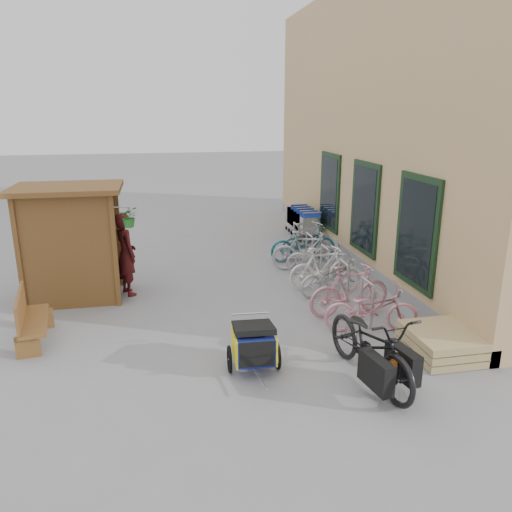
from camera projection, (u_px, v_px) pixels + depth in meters
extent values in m
plane|color=gray|center=(245.00, 334.00, 8.96)|extent=(80.00, 80.00, 0.00)
cube|color=tan|center=(452.00, 124.00, 13.43)|extent=(6.00, 13.00, 7.00)
cube|color=gray|center=(343.00, 249.00, 13.82)|extent=(0.18, 13.00, 0.30)
cube|color=black|center=(417.00, 232.00, 9.63)|extent=(0.06, 1.50, 2.20)
cube|color=black|center=(415.00, 232.00, 9.63)|extent=(0.02, 1.25, 1.95)
cube|color=black|center=(365.00, 208.00, 11.98)|extent=(0.06, 1.50, 2.20)
cube|color=black|center=(363.00, 208.00, 11.98)|extent=(0.02, 1.25, 1.95)
cube|color=black|center=(330.00, 192.00, 14.33)|extent=(0.06, 1.50, 2.20)
cube|color=black|center=(329.00, 192.00, 14.33)|extent=(0.02, 1.25, 1.95)
cube|color=brown|center=(19.00, 257.00, 9.60)|extent=(0.09, 0.09, 2.30)
cube|color=brown|center=(115.00, 252.00, 9.94)|extent=(0.09, 0.09, 2.30)
cube|color=brown|center=(34.00, 240.00, 10.82)|extent=(0.09, 0.09, 2.30)
cube|color=brown|center=(119.00, 236.00, 11.16)|extent=(0.09, 0.09, 2.30)
cube|color=brown|center=(28.00, 248.00, 10.21)|extent=(0.05, 1.30, 2.30)
cube|color=brown|center=(68.00, 254.00, 9.80)|extent=(1.80, 0.05, 2.30)
cube|color=brown|center=(77.00, 238.00, 10.96)|extent=(1.80, 0.05, 2.30)
cube|color=brown|center=(66.00, 188.00, 10.04)|extent=(2.15, 1.65, 0.10)
cube|color=brown|center=(64.00, 258.00, 10.41)|extent=(1.30, 1.15, 0.04)
cube|color=brown|center=(61.00, 230.00, 10.24)|extent=(1.30, 1.15, 0.04)
cylinder|color=#A5A8AD|center=(121.00, 207.00, 9.72)|extent=(0.36, 0.02, 0.02)
imported|color=#276F26|center=(130.00, 217.00, 9.80)|extent=(0.38, 0.33, 0.42)
cylinder|color=#A5A8AD|center=(372.00, 308.00, 9.04)|extent=(0.05, 0.05, 0.84)
cylinder|color=#A5A8AD|center=(361.00, 298.00, 9.51)|extent=(0.05, 0.05, 0.84)
cylinder|color=#A5A8AD|center=(368.00, 281.00, 9.15)|extent=(0.05, 0.50, 0.05)
cylinder|color=#A5A8AD|center=(348.00, 286.00, 10.17)|extent=(0.05, 0.05, 0.84)
cylinder|color=#A5A8AD|center=(339.00, 278.00, 10.64)|extent=(0.05, 0.05, 0.84)
cylinder|color=#A5A8AD|center=(344.00, 263.00, 10.28)|extent=(0.05, 0.50, 0.05)
cylinder|color=#A5A8AD|center=(328.00, 268.00, 11.30)|extent=(0.05, 0.05, 0.84)
cylinder|color=#A5A8AD|center=(321.00, 262.00, 11.77)|extent=(0.05, 0.05, 0.84)
cylinder|color=#A5A8AD|center=(325.00, 247.00, 11.41)|extent=(0.05, 0.50, 0.05)
cylinder|color=#A5A8AD|center=(312.00, 254.00, 12.42)|extent=(0.05, 0.05, 0.84)
cylinder|color=#A5A8AD|center=(306.00, 249.00, 12.89)|extent=(0.05, 0.05, 0.84)
cylinder|color=#A5A8AD|center=(310.00, 235.00, 12.54)|extent=(0.05, 0.50, 0.05)
cylinder|color=#A5A8AD|center=(299.00, 242.00, 13.55)|extent=(0.05, 0.05, 0.84)
cylinder|color=#A5A8AD|center=(294.00, 237.00, 14.02)|extent=(0.05, 0.05, 0.84)
cylinder|color=#A5A8AD|center=(297.00, 225.00, 13.67)|extent=(0.05, 0.50, 0.05)
cube|color=tan|center=(440.00, 351.00, 8.19)|extent=(1.00, 1.20, 0.12)
cube|color=tan|center=(441.00, 343.00, 8.15)|extent=(1.00, 1.20, 0.12)
cube|color=tan|center=(442.00, 335.00, 8.11)|extent=(1.00, 1.20, 0.12)
cube|color=brown|center=(34.00, 321.00, 8.53)|extent=(0.65, 1.48, 0.06)
cube|color=brown|center=(20.00, 307.00, 8.42)|extent=(0.27, 1.42, 0.48)
cube|color=brown|center=(28.00, 347.00, 8.05)|extent=(0.38, 0.12, 0.38)
cube|color=brown|center=(43.00, 319.00, 9.13)|extent=(0.38, 0.12, 0.38)
cube|color=silver|center=(307.00, 223.00, 15.04)|extent=(0.53, 0.82, 0.50)
cube|color=#1C3DB8|center=(312.00, 215.00, 14.56)|extent=(0.53, 0.04, 0.17)
cylinder|color=silver|center=(312.00, 213.00, 14.51)|extent=(0.56, 0.03, 0.03)
cylinder|color=black|center=(303.00, 243.00, 14.83)|extent=(0.04, 0.12, 0.12)
cube|color=silver|center=(304.00, 221.00, 15.36)|extent=(0.53, 0.82, 0.50)
cube|color=#1C3DB8|center=(309.00, 213.00, 14.88)|extent=(0.53, 0.04, 0.17)
cylinder|color=silver|center=(309.00, 211.00, 14.83)|extent=(0.56, 0.03, 0.03)
cylinder|color=black|center=(300.00, 240.00, 15.15)|extent=(0.04, 0.12, 0.12)
cube|color=silver|center=(301.00, 219.00, 15.68)|extent=(0.53, 0.82, 0.50)
cube|color=#1C3DB8|center=(305.00, 211.00, 15.19)|extent=(0.53, 0.04, 0.17)
cylinder|color=silver|center=(306.00, 209.00, 15.15)|extent=(0.56, 0.03, 0.03)
cylinder|color=black|center=(297.00, 238.00, 15.47)|extent=(0.04, 0.12, 0.12)
cube|color=silver|center=(298.00, 217.00, 15.99)|extent=(0.53, 0.82, 0.50)
cube|color=#1C3DB8|center=(302.00, 209.00, 15.51)|extent=(0.53, 0.04, 0.17)
cylinder|color=silver|center=(302.00, 207.00, 15.46)|extent=(0.56, 0.03, 0.03)
cylinder|color=black|center=(294.00, 235.00, 15.78)|extent=(0.04, 0.12, 0.12)
cube|color=silver|center=(295.00, 214.00, 16.31)|extent=(0.53, 0.82, 0.50)
cube|color=#1C3DB8|center=(299.00, 207.00, 15.83)|extent=(0.53, 0.04, 0.17)
cylinder|color=silver|center=(299.00, 205.00, 15.78)|extent=(0.56, 0.03, 0.03)
cylinder|color=black|center=(292.00, 233.00, 16.10)|extent=(0.04, 0.12, 0.12)
cube|color=navy|center=(254.00, 344.00, 7.63)|extent=(0.59, 0.76, 0.43)
cube|color=yellow|center=(235.00, 346.00, 7.59)|extent=(0.07, 0.73, 0.43)
cube|color=yellow|center=(273.00, 343.00, 7.67)|extent=(0.07, 0.73, 0.43)
cube|color=black|center=(257.00, 354.00, 7.26)|extent=(0.52, 0.05, 0.39)
cube|color=black|center=(253.00, 328.00, 7.60)|extent=(0.64, 0.73, 0.21)
torus|color=black|center=(230.00, 359.00, 7.64)|extent=(0.07, 0.43, 0.43)
torus|color=black|center=(278.00, 356.00, 7.74)|extent=(0.07, 0.43, 0.43)
cylinder|color=#B7B7BC|center=(260.00, 378.00, 7.10)|extent=(0.06, 0.63, 0.03)
cylinder|color=#B7B7BC|center=(250.00, 314.00, 7.92)|extent=(0.59, 0.06, 0.03)
imported|color=black|center=(370.00, 344.00, 7.30)|extent=(1.08, 2.27, 1.15)
cube|color=black|center=(376.00, 372.00, 6.76)|extent=(0.27, 0.67, 0.45)
cube|color=black|center=(403.00, 363.00, 7.01)|extent=(0.27, 0.67, 0.45)
cube|color=#BE5811|center=(390.00, 364.00, 6.87)|extent=(0.15, 0.20, 0.12)
imported|color=maroon|center=(126.00, 254.00, 10.67)|extent=(0.66, 0.77, 1.80)
imported|color=#CC8494|center=(371.00, 309.00, 8.93)|extent=(1.77, 0.90, 0.89)
imported|color=#CC8494|center=(350.00, 290.00, 9.65)|extent=(1.75, 0.69, 1.02)
imported|color=#9C9CA0|center=(331.00, 277.00, 10.76)|extent=(1.62, 0.90, 0.81)
imported|color=white|center=(322.00, 267.00, 11.15)|extent=(1.63, 0.62, 0.96)
imported|color=#9C9CA0|center=(320.00, 258.00, 12.07)|extent=(1.73, 0.94, 0.86)
imported|color=#9C9CA0|center=(306.00, 251.00, 12.34)|extent=(1.75, 0.92, 1.01)
imported|color=#1A5A68|center=(303.00, 244.00, 13.17)|extent=(1.84, 0.75, 0.95)
imported|color=#9C9CA0|center=(307.00, 240.00, 13.42)|extent=(1.72, 0.97, 0.99)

